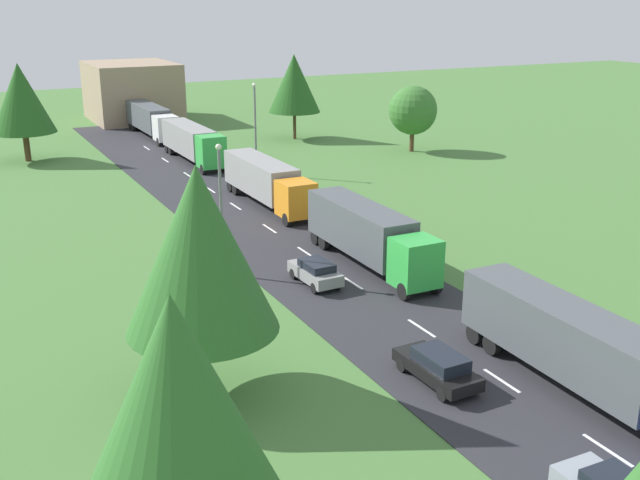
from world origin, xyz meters
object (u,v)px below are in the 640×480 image
truck_lead (583,349)px  truck_fifth (151,119)px  tree_birch (181,466)px  tree_lime (294,83)px  lamppost_second (221,204)px  tree_oak (200,250)px  car_second (438,366)px  distant_building (132,92)px  truck_fourth (193,141)px  lamppost_third (255,124)px  tree_pine (21,98)px  truck_second (368,233)px  tree_maple (413,110)px  car_third (315,272)px  truck_third (267,181)px

truck_lead → truck_fifth: truck_fifth is taller
tree_birch → tree_lime: 76.78m
lamppost_second → tree_oak: (-5.66, -13.28, 1.99)m
car_second → distant_building: bearing=85.4°
truck_lead → truck_fourth: truck_fourth is taller
car_second → distant_building: size_ratio=0.33×
truck_lead → lamppost_second: 22.41m
truck_fifth → lamppost_third: size_ratio=1.65×
tree_pine → truck_second: bearing=-71.0°
tree_pine → car_second: bearing=-80.2°
tree_maple → distant_building: distant_building is taller
truck_fifth → tree_pine: 17.64m
distant_building → tree_maple: bearing=-58.7°
truck_fifth → tree_pine: tree_pine is taller
truck_fourth → car_third: size_ratio=3.31×
truck_fifth → car_third: size_ratio=3.56×
truck_lead → tree_lime: 62.47m
truck_third → distant_building: size_ratio=0.98×
truck_second → tree_lime: bearing=70.6°
tree_birch → tree_oak: bearing=70.4°
truck_lead → truck_fifth: (0.27, 69.50, 0.04)m
truck_fifth → tree_maple: tree_maple is taller
truck_fifth → car_third: bearing=-94.9°
truck_lead → tree_pine: size_ratio=1.40×
truck_fourth → tree_birch: 64.51m
truck_fourth → tree_maple: (23.12, -5.42, 2.33)m
lamppost_second → distant_building: 63.69m
truck_lead → truck_second: truck_second is taller
truck_fifth → tree_maple: bearing=-43.4°
truck_fifth → distant_building: bearing=84.8°
car_second → tree_pine: bearing=99.8°
truck_fourth → tree_oak: size_ratio=1.32×
truck_fifth → tree_birch: (-19.94, -77.50, 5.30)m
truck_fourth → tree_maple: 23.86m
tree_pine → lamppost_second: bearing=-81.2°
truck_lead → distant_building: size_ratio=1.04×
truck_lead → car_second: bearing=144.1°
tree_birch → lamppost_third: bearing=66.2°
truck_lead → tree_maple: 53.17m
lamppost_third → tree_maple: (19.50, 2.71, -0.32)m
car_third → tree_pine: tree_pine is taller
tree_pine → tree_lime: size_ratio=1.01×
lamppost_third → distant_building: (-2.22, 38.41, -0.94)m
truck_second → tree_lime: 45.20m
car_third → truck_lead: bearing=-75.6°
truck_fifth → distant_building: distant_building is taller
lamppost_second → tree_lime: bearing=59.3°
lamppost_second → tree_birch: 30.78m
car_third → truck_second: bearing=18.0°
car_second → tree_lime: bearing=70.7°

